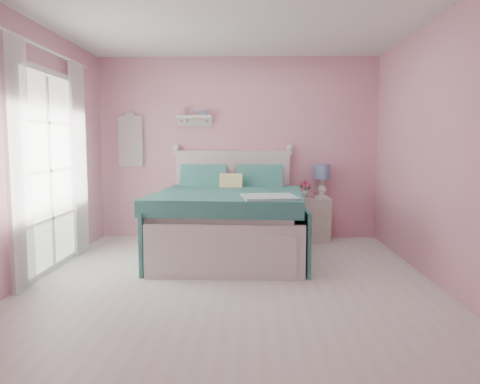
{
  "coord_description": "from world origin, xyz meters",
  "views": [
    {
      "loc": [
        0.2,
        -4.54,
        1.38
      ],
      "look_at": [
        0.05,
        1.2,
        0.77
      ],
      "focal_mm": 35.0,
      "sensor_mm": 36.0,
      "label": 1
    }
  ],
  "objects_px": {
    "bed": "(230,221)",
    "nightstand": "(314,219)",
    "teacup": "(311,195)",
    "vase": "(305,192)",
    "table_lamp": "(322,174)"
  },
  "relations": [
    {
      "from": "table_lamp",
      "to": "teacup",
      "type": "bearing_deg",
      "value": -130.6
    },
    {
      "from": "nightstand",
      "to": "teacup",
      "type": "bearing_deg",
      "value": -119.06
    },
    {
      "from": "bed",
      "to": "vase",
      "type": "height_order",
      "value": "bed"
    },
    {
      "from": "nightstand",
      "to": "vase",
      "type": "relative_size",
      "value": 4.55
    },
    {
      "from": "bed",
      "to": "teacup",
      "type": "relative_size",
      "value": 21.16
    },
    {
      "from": "nightstand",
      "to": "table_lamp",
      "type": "relative_size",
      "value": 1.34
    },
    {
      "from": "teacup",
      "to": "vase",
      "type": "bearing_deg",
      "value": 118.39
    },
    {
      "from": "vase",
      "to": "table_lamp",
      "type": "bearing_deg",
      "value": 20.18
    },
    {
      "from": "vase",
      "to": "teacup",
      "type": "height_order",
      "value": "vase"
    },
    {
      "from": "table_lamp",
      "to": "teacup",
      "type": "height_order",
      "value": "table_lamp"
    },
    {
      "from": "nightstand",
      "to": "table_lamp",
      "type": "bearing_deg",
      "value": 39.78
    },
    {
      "from": "nightstand",
      "to": "vase",
      "type": "xyz_separation_m",
      "value": [
        -0.12,
        0.01,
        0.37
      ]
    },
    {
      "from": "bed",
      "to": "vase",
      "type": "bearing_deg",
      "value": 43.99
    },
    {
      "from": "bed",
      "to": "nightstand",
      "type": "xyz_separation_m",
      "value": [
        1.15,
        0.86,
        -0.11
      ]
    },
    {
      "from": "bed",
      "to": "vase",
      "type": "xyz_separation_m",
      "value": [
        1.03,
        0.87,
        0.27
      ]
    }
  ]
}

